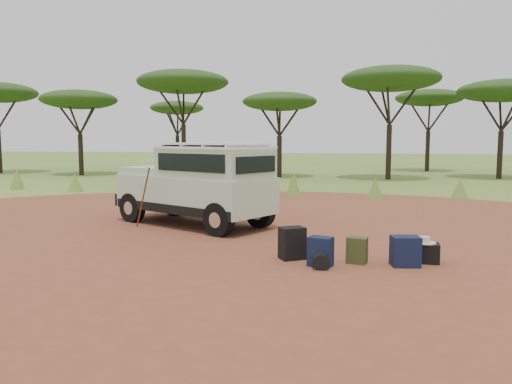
% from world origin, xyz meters
% --- Properties ---
extents(ground, '(140.00, 140.00, 0.00)m').
position_xyz_m(ground, '(0.00, 0.00, 0.00)').
color(ground, '#527C2C').
rests_on(ground, ground).
extents(dirt_clearing, '(23.00, 23.00, 0.01)m').
position_xyz_m(dirt_clearing, '(0.00, 0.00, 0.00)').
color(dirt_clearing, brown).
rests_on(dirt_clearing, ground).
extents(grass_fringe, '(36.60, 1.60, 0.90)m').
position_xyz_m(grass_fringe, '(0.12, 8.67, 0.40)').
color(grass_fringe, '#527C2C').
rests_on(grass_fringe, ground).
extents(acacia_treeline, '(46.70, 13.20, 6.26)m').
position_xyz_m(acacia_treeline, '(0.75, 19.81, 4.87)').
color(acacia_treeline, black).
rests_on(acacia_treeline, ground).
extents(safari_vehicle, '(4.48, 3.42, 2.06)m').
position_xyz_m(safari_vehicle, '(-1.52, 1.86, 0.99)').
color(safari_vehicle, '#B1CDAF').
rests_on(safari_vehicle, ground).
extents(walking_staff, '(0.50, 0.26, 1.48)m').
position_xyz_m(walking_staff, '(-2.70, 1.25, 0.74)').
color(walking_staff, brown).
rests_on(walking_staff, ground).
extents(backpack_black, '(0.53, 0.49, 0.58)m').
position_xyz_m(backpack_black, '(1.24, -1.22, 0.29)').
color(backpack_black, black).
rests_on(backpack_black, ground).
extents(backpack_navy, '(0.45, 0.38, 0.51)m').
position_xyz_m(backpack_navy, '(1.77, -1.63, 0.25)').
color(backpack_navy, '#101A33').
rests_on(backpack_navy, ground).
extents(backpack_olive, '(0.38, 0.31, 0.46)m').
position_xyz_m(backpack_olive, '(2.37, -1.30, 0.23)').
color(backpack_olive, '#383D1C').
rests_on(backpack_olive, ground).
extents(duffel_navy, '(0.51, 0.42, 0.52)m').
position_xyz_m(duffel_navy, '(3.17, -1.34, 0.26)').
color(duffel_navy, '#101A33').
rests_on(duffel_navy, ground).
extents(hard_case, '(0.51, 0.37, 0.35)m').
position_xyz_m(hard_case, '(3.52, -1.00, 0.17)').
color(hard_case, black).
rests_on(hard_case, ground).
extents(stuff_sack, '(0.31, 0.31, 0.27)m').
position_xyz_m(stuff_sack, '(1.79, -1.80, 0.14)').
color(stuff_sack, black).
rests_on(stuff_sack, ground).
extents(safari_hat, '(0.38, 0.38, 0.11)m').
position_xyz_m(safari_hat, '(3.52, -1.00, 0.39)').
color(safari_hat, beige).
rests_on(safari_hat, hard_case).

